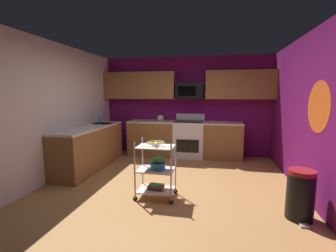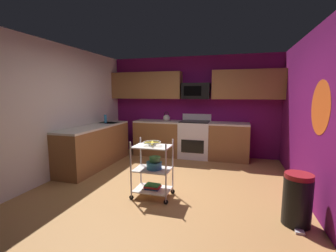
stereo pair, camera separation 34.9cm
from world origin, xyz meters
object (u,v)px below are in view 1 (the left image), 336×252
(mixing_bowl_large, at_px, (158,166))
(fruit_bowl, at_px, (156,143))
(mixing_bowl_small, at_px, (158,159))
(trash_can, at_px, (300,195))
(book_stack, at_px, (156,187))
(oven_range, at_px, (189,139))
(kettle, at_px, (161,118))
(dish_soap_bottle, at_px, (99,119))
(microwave, at_px, (190,91))
(rolling_cart, at_px, (156,170))

(mixing_bowl_large, bearing_deg, fruit_bowl, 180.00)
(mixing_bowl_small, relative_size, trash_can, 0.28)
(fruit_bowl, distance_m, mixing_bowl_small, 0.26)
(trash_can, bearing_deg, book_stack, 172.90)
(fruit_bowl, relative_size, trash_can, 0.41)
(oven_range, xyz_separation_m, mixing_bowl_small, (-0.20, -2.52, 0.14))
(fruit_bowl, relative_size, kettle, 1.03)
(oven_range, relative_size, mixing_bowl_small, 6.04)
(fruit_bowl, xyz_separation_m, dish_soap_bottle, (-1.84, 1.71, 0.14))
(microwave, bearing_deg, kettle, -171.83)
(fruit_bowl, height_order, kettle, kettle)
(oven_range, xyz_separation_m, kettle, (-0.76, -0.00, 0.52))
(kettle, bearing_deg, mixing_bowl_large, -77.77)
(rolling_cart, distance_m, book_stack, 0.29)
(fruit_bowl, bearing_deg, rolling_cart, -90.00)
(mixing_bowl_small, bearing_deg, dish_soap_bottle, 137.92)
(microwave, relative_size, fruit_bowl, 2.57)
(mixing_bowl_large, relative_size, mixing_bowl_small, 1.38)
(book_stack, xyz_separation_m, kettle, (-0.52, 2.53, 0.83))
(trash_can, bearing_deg, fruit_bowl, 172.90)
(mixing_bowl_large, bearing_deg, kettle, 102.23)
(fruit_bowl, height_order, mixing_bowl_large, fruit_bowl)
(microwave, height_order, mixing_bowl_small, microwave)
(mixing_bowl_large, distance_m, kettle, 2.63)
(microwave, distance_m, mixing_bowl_large, 2.89)
(oven_range, bearing_deg, dish_soap_bottle, -158.41)
(fruit_bowl, distance_m, dish_soap_bottle, 2.51)
(fruit_bowl, relative_size, book_stack, 1.07)
(mixing_bowl_small, bearing_deg, rolling_cart, -164.82)
(mixing_bowl_small, xyz_separation_m, kettle, (-0.56, 2.51, 0.38))
(book_stack, bearing_deg, mixing_bowl_small, 15.18)
(oven_range, xyz_separation_m, book_stack, (-0.24, -2.53, -0.31))
(rolling_cart, relative_size, mixing_bowl_large, 3.63)
(book_stack, bearing_deg, trash_can, -7.10)
(fruit_bowl, distance_m, trash_can, 2.10)
(book_stack, bearing_deg, microwave, 84.84)
(rolling_cart, height_order, fruit_bowl, rolling_cart)
(oven_range, distance_m, book_stack, 2.56)
(mixing_bowl_small, height_order, book_stack, mixing_bowl_small)
(trash_can, bearing_deg, dish_soap_bottle, 153.05)
(oven_range, xyz_separation_m, mixing_bowl_large, (-0.21, -2.53, 0.04))
(mixing_bowl_small, distance_m, kettle, 2.60)
(mixing_bowl_large, distance_m, trash_can, 2.00)
(mixing_bowl_large, distance_m, dish_soap_bottle, 2.58)
(microwave, xyz_separation_m, mixing_bowl_large, (-0.21, -2.63, -1.18))
(kettle, bearing_deg, oven_range, 0.29)
(microwave, bearing_deg, rolling_cart, -95.16)
(fruit_bowl, xyz_separation_m, book_stack, (0.00, -0.00, -0.71))
(rolling_cart, relative_size, kettle, 3.47)
(mixing_bowl_large, relative_size, book_stack, 1.00)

